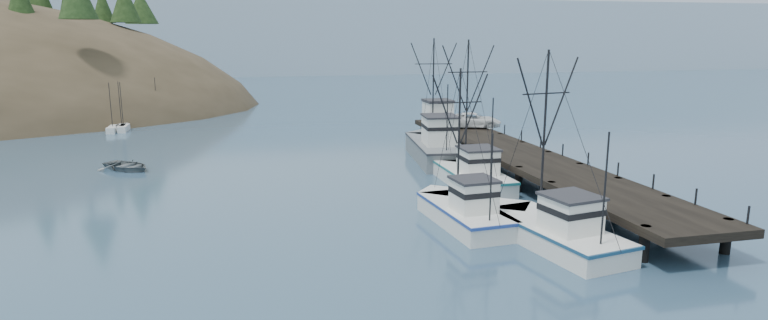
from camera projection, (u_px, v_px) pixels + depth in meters
ground at (417, 253)px, 33.27m from camera, size 400.00×400.00×0.00m
pier at (521, 157)px, 51.35m from camera, size 6.00×44.00×2.00m
distant_ridge at (299, 72)px, 197.40m from camera, size 360.00×40.00×26.00m
distant_ridge_far at (145, 72)px, 200.28m from camera, size 180.00×25.00×18.00m
moored_sailboats at (92, 124)px, 80.07m from camera, size 19.92×18.01×6.35m
trawler_near at (551, 230)px, 34.72m from camera, size 5.32×11.39×11.45m
trawler_mid at (463, 211)px, 38.43m from camera, size 4.08×10.19×10.22m
trawler_far at (470, 174)px, 48.74m from camera, size 3.80×11.65×11.92m
work_vessel at (435, 147)px, 58.23m from camera, size 5.53×14.13×11.98m
pier_shed at (438, 112)px, 67.78m from camera, size 3.00×3.20×2.80m
pickup_truck at (474, 120)px, 65.27m from camera, size 6.45×4.48×1.64m
motorboat at (127, 170)px, 53.99m from camera, size 6.24×6.21×1.06m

